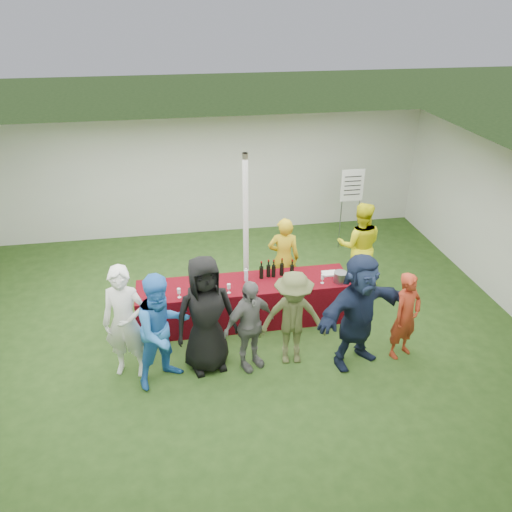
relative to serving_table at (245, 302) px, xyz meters
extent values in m
plane|color=#284719|center=(-0.32, -0.24, -0.38)|extent=(60.00, 60.00, 0.00)
plane|color=white|center=(-0.32, 3.76, 0.97)|extent=(10.00, 0.00, 10.00)
plane|color=white|center=(-0.32, -4.24, 0.97)|extent=(10.00, 0.00, 10.00)
plane|color=white|center=(-0.32, -0.24, 2.33)|extent=(10.00, 10.00, 0.00)
cylinder|color=silver|center=(0.18, 0.96, 0.98)|extent=(0.10, 0.10, 2.70)
cube|color=#610716|center=(0.00, 0.00, 0.00)|extent=(3.60, 0.80, 0.75)
cylinder|color=black|center=(0.31, 0.12, 0.48)|extent=(0.07, 0.07, 0.22)
cylinder|color=black|center=(0.31, 0.12, 0.64)|extent=(0.03, 0.03, 0.08)
cylinder|color=maroon|center=(0.31, 0.12, 0.69)|extent=(0.03, 0.03, 0.02)
cylinder|color=black|center=(0.44, 0.15, 0.48)|extent=(0.07, 0.07, 0.22)
cylinder|color=black|center=(0.44, 0.15, 0.64)|extent=(0.03, 0.03, 0.08)
cylinder|color=maroon|center=(0.44, 0.15, 0.69)|extent=(0.03, 0.03, 0.02)
cylinder|color=black|center=(0.53, 0.14, 0.48)|extent=(0.07, 0.07, 0.22)
cylinder|color=black|center=(0.53, 0.14, 0.64)|extent=(0.03, 0.03, 0.08)
cylinder|color=maroon|center=(0.53, 0.14, 0.69)|extent=(0.03, 0.03, 0.02)
cylinder|color=black|center=(0.68, 0.16, 0.48)|extent=(0.07, 0.07, 0.22)
cylinder|color=black|center=(0.68, 0.16, 0.64)|extent=(0.03, 0.03, 0.08)
cylinder|color=maroon|center=(0.68, 0.16, 0.69)|extent=(0.03, 0.03, 0.02)
cylinder|color=black|center=(0.84, 0.09, 0.48)|extent=(0.07, 0.07, 0.22)
cylinder|color=black|center=(0.84, 0.09, 0.64)|extent=(0.03, 0.03, 0.08)
cylinder|color=maroon|center=(0.84, 0.09, 0.69)|extent=(0.03, 0.03, 0.02)
cylinder|color=silver|center=(-1.43, -0.26, 0.38)|extent=(0.06, 0.06, 0.00)
cylinder|color=silver|center=(-1.43, -0.26, 0.42)|extent=(0.01, 0.01, 0.07)
cylinder|color=silver|center=(-1.43, -0.26, 0.50)|extent=(0.06, 0.06, 0.08)
cylinder|color=silver|center=(-1.09, -0.26, 0.38)|extent=(0.06, 0.06, 0.00)
cylinder|color=silver|center=(-1.09, -0.26, 0.42)|extent=(0.01, 0.01, 0.07)
cylinder|color=silver|center=(-1.09, -0.26, 0.50)|extent=(0.06, 0.06, 0.08)
cylinder|color=#440713|center=(-1.09, -0.26, 0.47)|extent=(0.05, 0.05, 0.02)
cylinder|color=silver|center=(-0.80, -0.24, 0.38)|extent=(0.06, 0.06, 0.00)
cylinder|color=silver|center=(-0.80, -0.24, 0.42)|extent=(0.01, 0.01, 0.07)
cylinder|color=silver|center=(-0.80, -0.24, 0.50)|extent=(0.06, 0.06, 0.08)
cylinder|color=#440713|center=(-0.80, -0.24, 0.47)|extent=(0.05, 0.05, 0.02)
cylinder|color=silver|center=(-0.29, -0.26, 0.38)|extent=(0.06, 0.06, 0.00)
cylinder|color=silver|center=(-0.29, -0.26, 0.42)|extent=(0.01, 0.01, 0.07)
cylinder|color=silver|center=(-0.29, -0.26, 0.50)|extent=(0.06, 0.06, 0.08)
cylinder|color=silver|center=(1.29, -0.21, 0.38)|extent=(0.06, 0.06, 0.00)
cylinder|color=silver|center=(1.29, -0.21, 0.42)|extent=(0.01, 0.01, 0.07)
cylinder|color=silver|center=(1.29, -0.21, 0.50)|extent=(0.06, 0.06, 0.08)
cylinder|color=#440713|center=(1.29, -0.21, 0.47)|extent=(0.05, 0.05, 0.02)
cylinder|color=silver|center=(0.04, 0.08, 0.47)|extent=(0.07, 0.07, 0.20)
cylinder|color=silver|center=(0.04, 0.08, 0.59)|extent=(0.03, 0.03, 0.03)
cube|color=white|center=(1.50, 0.05, 0.39)|extent=(0.25, 0.18, 0.03)
cylinder|color=slate|center=(1.60, -0.22, 0.46)|extent=(0.22, 0.22, 0.18)
cylinder|color=slate|center=(2.49, 2.44, 0.18)|extent=(0.02, 0.02, 1.10)
cylinder|color=slate|center=(2.89, 2.44, 0.18)|extent=(0.02, 0.02, 1.10)
cube|color=white|center=(2.69, 2.44, 1.07)|extent=(0.50, 0.02, 0.70)
cube|color=black|center=(2.69, 2.42, 1.27)|extent=(0.36, 0.01, 0.02)
cube|color=black|center=(2.69, 2.42, 1.17)|extent=(0.36, 0.01, 0.02)
cube|color=black|center=(2.69, 2.42, 1.07)|extent=(0.36, 0.01, 0.02)
cube|color=black|center=(2.69, 2.42, 0.97)|extent=(0.36, 0.01, 0.02)
cube|color=black|center=(2.69, 2.42, 0.88)|extent=(0.36, 0.01, 0.02)
imported|color=gold|center=(0.82, 0.67, 0.42)|extent=(0.63, 0.47, 1.59)
imported|color=yellow|center=(2.31, 0.81, 0.48)|extent=(0.98, 0.85, 1.72)
imported|color=white|center=(-1.87, -1.03, 0.52)|extent=(0.73, 0.56, 1.79)
imported|color=#2F7AD6|center=(-1.35, -1.28, 0.51)|extent=(1.07, 1.01, 1.76)
imported|color=black|center=(-0.73, -1.09, 0.56)|extent=(1.01, 0.77, 1.87)
imported|color=slate|center=(-0.10, -1.20, 0.37)|extent=(0.94, 0.71, 1.49)
imported|color=#50562F|center=(0.56, -1.19, 0.40)|extent=(1.07, 0.69, 1.56)
imported|color=#17223C|center=(1.51, -1.36, 0.55)|extent=(1.79, 1.12, 1.85)
imported|color=#A6311A|center=(2.29, -1.32, 0.35)|extent=(0.62, 0.53, 1.44)
camera|label=1|loc=(-1.01, -7.12, 4.71)|focal=35.00mm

